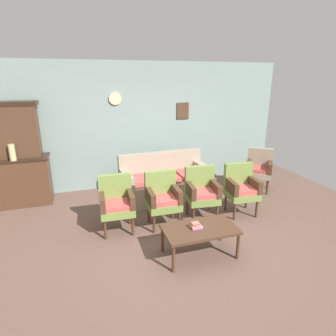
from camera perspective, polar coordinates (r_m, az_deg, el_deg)
The scene contains 14 objects.
ground_plane at distance 4.39m, azimuth 3.46°, elevation -14.73°, with size 7.68×7.68×0.00m, color brown.
wall_back_with_decor at distance 6.30m, azimuth -4.95°, elevation 8.57°, with size 6.40×0.09×2.70m.
side_cabinet at distance 6.12m, azimuth -27.83°, elevation -2.35°, with size 1.16×0.55×0.93m.
cabinet_upper_hutch at distance 5.96m, azimuth -29.07°, elevation 6.84°, with size 0.99×0.38×1.03m.
vase_on_cabinet at distance 5.78m, azimuth -29.04°, elevation 2.77°, with size 0.11×0.11×0.30m, color tan.
floral_couch at distance 5.72m, azimuth -0.67°, elevation -2.97°, with size 1.78×0.85×0.90m.
armchair_near_cabinet at distance 4.54m, azimuth -10.40°, elevation -6.69°, with size 0.54×0.51×0.90m.
armchair_by_doorway at distance 4.63m, azimuth -1.10°, elevation -5.84°, with size 0.53×0.50×0.90m.
armchair_near_couch_end at distance 4.91m, azimuth 6.84°, elevation -4.58°, with size 0.57×0.55×0.90m.
armchair_row_middle at distance 5.20m, azimuth 14.57°, elevation -3.75°, with size 0.56×0.53×0.90m.
wingback_chair_by_fireplace at distance 6.41m, azimuth 17.97°, elevation 0.06°, with size 0.71×0.70×0.90m.
coffee_table at distance 3.94m, azimuth 6.47°, elevation -12.53°, with size 1.00×0.56×0.42m.
book_stack_on_table at distance 3.89m, azimuth 5.67°, elevation -11.54°, with size 0.16×0.09×0.09m.
floor_vase_by_wall at distance 7.30m, azimuth 18.57°, elevation 0.49°, with size 0.21×0.21×0.60m, color #76575F.
Camera 1 is at (-1.36, -3.44, 2.36)m, focal length 30.07 mm.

